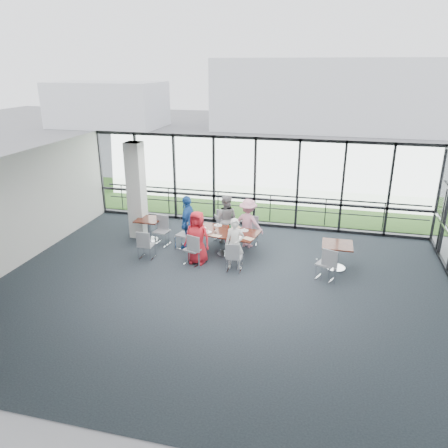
% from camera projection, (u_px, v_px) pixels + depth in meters
% --- Properties ---
extents(floor, '(12.00, 10.00, 0.02)m').
position_uv_depth(floor, '(219.00, 290.00, 11.39)').
color(floor, '#1D242A').
rests_on(floor, ground).
extents(ceiling, '(12.00, 10.00, 0.04)m').
position_uv_depth(ceiling, '(219.00, 169.00, 10.28)').
color(ceiling, white).
rests_on(ceiling, ground).
extents(wall_left, '(0.10, 10.00, 3.20)m').
position_uv_depth(wall_left, '(12.00, 213.00, 12.21)').
color(wall_left, silver).
rests_on(wall_left, ground).
extents(wall_front, '(12.00, 0.10, 3.20)m').
position_uv_depth(wall_front, '(131.00, 354.00, 6.28)').
color(wall_front, silver).
rests_on(wall_front, ground).
extents(curtain_wall_back, '(12.00, 0.10, 3.20)m').
position_uv_depth(curtain_wall_back, '(255.00, 182.00, 15.39)').
color(curtain_wall_back, white).
rests_on(curtain_wall_back, ground).
extents(exit_door, '(0.12, 1.60, 2.10)m').
position_uv_depth(exit_door, '(444.00, 223.00, 13.07)').
color(exit_door, black).
rests_on(exit_door, ground).
extents(structural_column, '(0.50, 0.50, 3.20)m').
position_uv_depth(structural_column, '(137.00, 191.00, 14.39)').
color(structural_column, silver).
rests_on(structural_column, ground).
extents(apron, '(80.00, 70.00, 0.02)m').
position_uv_depth(apron, '(273.00, 190.00, 20.50)').
color(apron, slate).
rests_on(apron, ground).
extents(grass_strip, '(80.00, 5.00, 0.01)m').
position_uv_depth(grass_strip, '(266.00, 201.00, 18.67)').
color(grass_strip, '#28511A').
rests_on(grass_strip, ground).
extents(hangar_main, '(24.00, 10.00, 6.00)m').
position_uv_depth(hangar_main, '(354.00, 94.00, 38.57)').
color(hangar_main, white).
rests_on(hangar_main, ground).
extents(hangar_aux, '(10.00, 6.00, 4.00)m').
position_uv_depth(hangar_aux, '(108.00, 105.00, 40.30)').
color(hangar_aux, white).
rests_on(hangar_aux, ground).
extents(guard_rail, '(12.00, 0.06, 0.06)m').
position_uv_depth(guard_rail, '(257.00, 207.00, 16.31)').
color(guard_rail, '#2D2D33').
rests_on(guard_rail, ground).
extents(main_table, '(2.07, 1.35, 0.75)m').
position_uv_depth(main_table, '(226.00, 235.00, 13.27)').
color(main_table, black).
rests_on(main_table, ground).
extents(side_table_left, '(0.78, 0.78, 0.75)m').
position_uv_depth(side_table_left, '(149.00, 223.00, 14.36)').
color(side_table_left, black).
rests_on(side_table_left, ground).
extents(side_table_right, '(0.85, 0.85, 0.75)m').
position_uv_depth(side_table_right, '(337.00, 248.00, 12.35)').
color(side_table_right, black).
rests_on(side_table_right, ground).
extents(diner_near_left, '(0.83, 0.60, 1.59)m').
position_uv_depth(diner_near_left, '(197.00, 237.00, 12.65)').
color(diner_near_left, red).
rests_on(diner_near_left, ground).
extents(diner_near_right, '(0.57, 0.44, 1.49)m').
position_uv_depth(diner_near_right, '(235.00, 244.00, 12.32)').
color(diner_near_right, silver).
rests_on(diner_near_right, ground).
extents(diner_far_left, '(0.79, 0.49, 1.62)m').
position_uv_depth(diner_far_left, '(226.00, 219.00, 14.12)').
color(diner_far_left, gray).
rests_on(diner_far_left, ground).
extents(diner_far_right, '(1.12, 0.78, 1.58)m').
position_uv_depth(diner_far_right, '(248.00, 223.00, 13.80)').
color(diner_far_right, '#CF879C').
rests_on(diner_far_right, ground).
extents(diner_end, '(0.57, 1.02, 1.73)m').
position_uv_depth(diner_end, '(188.00, 222.00, 13.67)').
color(diner_end, '#1E4F9E').
rests_on(diner_end, ground).
extents(chair_main_nl, '(0.58, 0.58, 0.93)m').
position_uv_depth(chair_main_nl, '(193.00, 249.00, 12.68)').
color(chair_main_nl, gray).
rests_on(chair_main_nl, ground).
extents(chair_main_nr, '(0.45, 0.45, 0.86)m').
position_uv_depth(chair_main_nr, '(234.00, 257.00, 12.27)').
color(chair_main_nr, gray).
rests_on(chair_main_nr, ground).
extents(chair_main_fl, '(0.56, 0.56, 0.96)m').
position_uv_depth(chair_main_fl, '(222.00, 227.00, 14.39)').
color(chair_main_fl, gray).
rests_on(chair_main_fl, ground).
extents(chair_main_fr, '(0.44, 0.44, 0.90)m').
position_uv_depth(chair_main_fr, '(251.00, 232.00, 14.05)').
color(chair_main_fr, gray).
rests_on(chair_main_fr, ground).
extents(chair_main_end, '(0.54, 0.54, 0.92)m').
position_uv_depth(chair_main_end, '(185.00, 235.00, 13.79)').
color(chair_main_end, gray).
rests_on(chair_main_end, ground).
extents(chair_spare_la, '(0.44, 0.44, 0.89)m').
position_uv_depth(chair_spare_la, '(146.00, 245.00, 13.03)').
color(chair_spare_la, gray).
rests_on(chair_spare_la, ground).
extents(chair_spare_lb, '(0.51, 0.51, 0.92)m').
position_uv_depth(chair_spare_lb, '(162.00, 231.00, 14.05)').
color(chair_spare_lb, gray).
rests_on(chair_spare_lb, ground).
extents(chair_spare_r, '(0.59, 0.59, 0.92)m').
position_uv_depth(chair_spare_r, '(326.00, 264.00, 11.78)').
color(chair_spare_r, gray).
rests_on(chair_spare_r, ground).
extents(plate_nl, '(0.24, 0.24, 0.01)m').
position_uv_depth(plate_nl, '(208.00, 232.00, 13.16)').
color(plate_nl, white).
rests_on(plate_nl, main_table).
extents(plate_nr, '(0.26, 0.26, 0.01)m').
position_uv_depth(plate_nr, '(239.00, 238.00, 12.73)').
color(plate_nr, white).
rests_on(plate_nr, main_table).
extents(plate_fl, '(0.26, 0.26, 0.01)m').
position_uv_depth(plate_fl, '(218.00, 225.00, 13.72)').
color(plate_fl, white).
rests_on(plate_fl, main_table).
extents(plate_fr, '(0.26, 0.26, 0.01)m').
position_uv_depth(plate_fr, '(244.00, 230.00, 13.30)').
color(plate_fr, white).
rests_on(plate_fr, main_table).
extents(plate_end, '(0.28, 0.28, 0.01)m').
position_uv_depth(plate_end, '(202.00, 228.00, 13.48)').
color(plate_end, white).
rests_on(plate_end, main_table).
extents(tumbler_a, '(0.07, 0.07, 0.13)m').
position_uv_depth(tumbler_a, '(215.00, 232.00, 13.05)').
color(tumbler_a, white).
rests_on(tumbler_a, main_table).
extents(tumbler_b, '(0.07, 0.07, 0.14)m').
position_uv_depth(tumbler_b, '(232.00, 233.00, 12.90)').
color(tumbler_b, white).
rests_on(tumbler_b, main_table).
extents(tumbler_c, '(0.07, 0.07, 0.15)m').
position_uv_depth(tumbler_c, '(230.00, 227.00, 13.43)').
color(tumbler_c, white).
rests_on(tumbler_c, main_table).
extents(tumbler_d, '(0.06, 0.06, 0.13)m').
position_uv_depth(tumbler_d, '(202.00, 228.00, 13.33)').
color(tumbler_d, white).
rests_on(tumbler_d, main_table).
extents(menu_a, '(0.32, 0.26, 0.00)m').
position_uv_depth(menu_a, '(216.00, 236.00, 12.90)').
color(menu_a, beige).
rests_on(menu_a, main_table).
extents(menu_b, '(0.38, 0.33, 0.00)m').
position_uv_depth(menu_b, '(248.00, 239.00, 12.69)').
color(menu_b, beige).
rests_on(menu_b, main_table).
extents(menu_c, '(0.38, 0.35, 0.00)m').
position_uv_depth(menu_c, '(235.00, 227.00, 13.57)').
color(menu_c, beige).
rests_on(menu_c, main_table).
extents(condiment_caddy, '(0.10, 0.07, 0.04)m').
position_uv_depth(condiment_caddy, '(230.00, 231.00, 13.21)').
color(condiment_caddy, black).
rests_on(condiment_caddy, main_table).
extents(ketchup_bottle, '(0.06, 0.06, 0.18)m').
position_uv_depth(ketchup_bottle, '(228.00, 228.00, 13.27)').
color(ketchup_bottle, maroon).
rests_on(ketchup_bottle, main_table).
extents(green_bottle, '(0.05, 0.05, 0.20)m').
position_uv_depth(green_bottle, '(230.00, 228.00, 13.21)').
color(green_bottle, '#1C7039').
rests_on(green_bottle, main_table).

